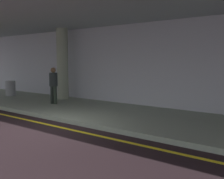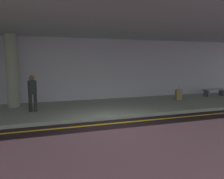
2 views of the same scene
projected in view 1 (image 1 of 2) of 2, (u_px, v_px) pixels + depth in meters
ground_plane at (42, 129)px, 8.80m from camera, size 60.00×60.00×0.00m
sidewalk at (105, 112)px, 11.20m from camera, size 26.00×4.20×0.15m
lane_stripe_yellow at (54, 126)px, 9.18m from camera, size 26.00×0.14×0.01m
support_column_far_left at (62, 64)px, 14.50m from camera, size 0.59×0.59×3.65m
ceiling_overhang at (96, 12)px, 10.42m from camera, size 28.00×13.20×0.30m
terminal_back_wall at (137, 66)px, 12.76m from camera, size 26.00×0.30×3.80m
person_waiting_for_ride at (53, 83)px, 12.89m from camera, size 0.38×0.38×1.68m
trash_bin_steel at (10, 88)px, 16.06m from camera, size 0.56×0.56×0.85m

